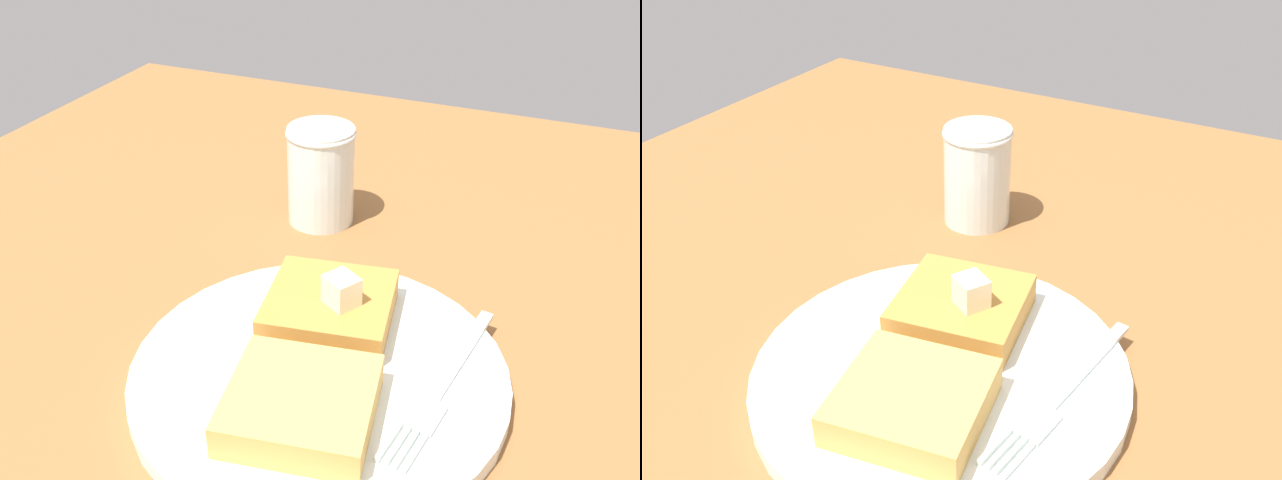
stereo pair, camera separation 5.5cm
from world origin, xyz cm
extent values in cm
cube|color=brown|center=(0.00, 0.00, 1.44)|extent=(98.83, 98.83, 2.87)
cylinder|color=white|center=(4.91, 1.20, 3.57)|extent=(25.27, 25.27, 1.40)
torus|color=brown|center=(4.91, 1.20, 3.87)|extent=(25.27, 25.27, 0.80)
cube|color=#BC8238|center=(0.21, 0.41, 5.44)|extent=(9.91, 10.10, 2.34)
cube|color=#D7A452|center=(9.62, 1.99, 5.44)|extent=(9.91, 10.10, 2.34)
cube|color=#F6EDC6|center=(0.62, 1.11, 7.70)|extent=(2.79, 2.87, 2.17)
cube|color=silver|center=(0.35, 9.76, 4.45)|extent=(10.02, 2.34, 0.36)
cube|color=silver|center=(6.69, 8.83, 4.45)|extent=(3.09, 2.58, 0.36)
cube|color=silver|center=(9.77, 9.21, 4.45)|extent=(3.21, 0.78, 0.36)
cube|color=silver|center=(9.69, 8.66, 4.45)|extent=(3.21, 0.78, 0.36)
cube|color=silver|center=(9.61, 8.12, 4.45)|extent=(3.21, 0.78, 0.36)
cube|color=silver|center=(9.53, 7.58, 4.45)|extent=(3.21, 0.78, 0.36)
cylinder|color=#44210A|center=(-15.78, -7.24, 6.63)|extent=(5.60, 5.60, 7.50)
cylinder|color=silver|center=(-15.78, -7.24, 7.46)|extent=(6.09, 6.09, 9.18)
torus|color=silver|center=(-15.78, -7.24, 11.61)|extent=(6.35, 6.35, 0.50)
camera|label=1|loc=(38.16, 15.14, 36.39)|focal=40.00mm
camera|label=2|loc=(35.74, 20.11, 36.39)|focal=40.00mm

